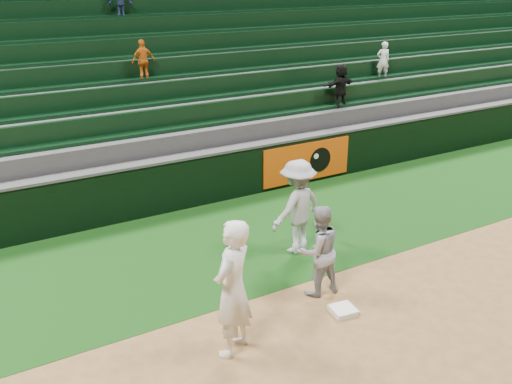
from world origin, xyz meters
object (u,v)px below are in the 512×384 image
(first_baseman, at_px, (233,289))
(base_coach, at_px, (297,207))
(baserunner, at_px, (318,251))
(first_base, at_px, (343,310))

(first_baseman, bearing_deg, base_coach, -171.59)
(baserunner, bearing_deg, base_coach, -107.79)
(first_base, bearing_deg, base_coach, 75.59)
(first_base, relative_size, baserunner, 0.24)
(first_baseman, relative_size, baserunner, 1.30)
(first_base, xyz_separation_m, base_coach, (0.56, 2.20, 0.90))
(base_coach, bearing_deg, first_baseman, 27.18)
(base_coach, bearing_deg, first_base, 62.62)
(first_baseman, bearing_deg, first_base, 147.30)
(baserunner, distance_m, base_coach, 1.58)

